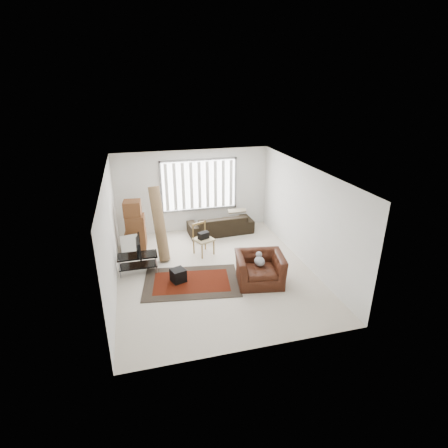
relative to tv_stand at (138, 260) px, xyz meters
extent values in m
plane|color=beige|center=(1.95, -0.49, -0.37)|extent=(6.00, 6.00, 0.00)
cube|color=white|center=(1.95, -0.49, 2.33)|extent=(5.00, 6.00, 0.02)
cube|color=silver|center=(1.95, 2.51, 0.98)|extent=(5.00, 0.02, 2.70)
cube|color=silver|center=(1.95, -3.49, 0.98)|extent=(5.00, 0.02, 2.70)
cube|color=silver|center=(-0.55, -0.49, 0.98)|extent=(0.02, 6.00, 2.70)
cube|color=silver|center=(4.45, -0.49, 0.98)|extent=(0.02, 6.00, 2.70)
cube|color=white|center=(2.15, 2.49, 1.18)|extent=(2.40, 0.01, 1.60)
cube|color=gray|center=(2.15, 2.47, 1.18)|extent=(2.52, 0.06, 1.72)
cube|color=white|center=(2.15, 2.43, 1.18)|extent=(2.40, 0.02, 1.55)
cube|color=black|center=(1.26, -0.86, -0.36)|extent=(2.58, 1.92, 0.02)
cube|color=#471206|center=(1.26, -0.86, -0.35)|extent=(2.01, 1.36, 0.00)
cube|color=black|center=(0.00, 0.00, 0.12)|extent=(1.02, 0.46, 0.04)
cube|color=black|center=(0.00, 0.00, -0.16)|extent=(0.98, 0.43, 0.03)
cylinder|color=#B2B2B7|center=(-0.46, -0.19, -0.11)|extent=(0.03, 0.03, 0.51)
cylinder|color=#B2B2B7|center=(0.46, -0.19, -0.11)|extent=(0.03, 0.03, 0.51)
cylinder|color=#B2B2B7|center=(-0.46, 0.19, -0.11)|extent=(0.03, 0.03, 0.51)
cylinder|color=#B2B2B7|center=(0.46, 0.19, -0.11)|extent=(0.03, 0.03, 0.51)
imported|color=black|center=(0.00, 0.00, 0.38)|extent=(0.11, 0.82, 0.47)
cube|color=black|center=(0.95, -0.75, -0.18)|extent=(0.42, 0.42, 0.33)
cube|color=brown|center=(0.00, 1.57, -0.09)|extent=(0.65, 0.60, 0.55)
cube|color=brown|center=(0.02, 1.54, 0.42)|extent=(0.59, 0.54, 0.49)
cube|color=brown|center=(-0.02, 1.59, 0.89)|extent=(0.54, 0.54, 0.44)
cube|color=silver|center=(-0.19, 1.04, -0.06)|extent=(0.51, 0.27, 0.62)
cylinder|color=brown|center=(0.67, 0.68, 0.67)|extent=(0.51, 0.86, 2.08)
imported|color=black|center=(2.73, 1.96, 0.04)|extent=(2.16, 1.02, 0.81)
cube|color=tan|center=(1.88, 0.60, 0.09)|extent=(0.65, 0.65, 0.05)
cylinder|color=brown|center=(1.78, 0.32, -0.14)|extent=(0.04, 0.04, 0.46)
cylinder|color=brown|center=(2.16, 0.49, -0.14)|extent=(0.04, 0.04, 0.46)
cylinder|color=brown|center=(1.61, 0.71, -0.14)|extent=(0.04, 0.04, 0.46)
cylinder|color=brown|center=(1.99, 0.88, -0.14)|extent=(0.04, 0.04, 0.46)
cube|color=brown|center=(1.79, 0.80, 0.53)|extent=(0.45, 0.23, 0.06)
cube|color=brown|center=(1.60, 0.72, 0.32)|extent=(0.06, 0.06, 0.46)
cube|color=brown|center=(1.99, 0.88, 0.32)|extent=(0.06, 0.06, 0.46)
cube|color=black|center=(1.88, 0.60, 0.22)|extent=(0.35, 0.29, 0.20)
imported|color=#38160B|center=(2.91, -1.28, 0.06)|extent=(1.31, 1.19, 0.86)
ellipsoid|color=#59595B|center=(2.91, -1.28, 0.19)|extent=(0.28, 0.34, 0.21)
sphere|color=#59595B|center=(2.94, -1.12, 0.32)|extent=(0.16, 0.16, 0.16)
camera|label=1|loc=(0.11, -8.38, 4.30)|focal=28.00mm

